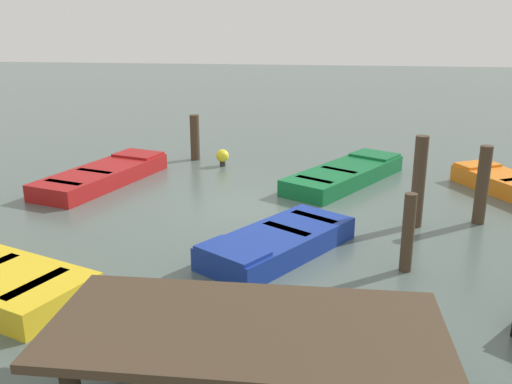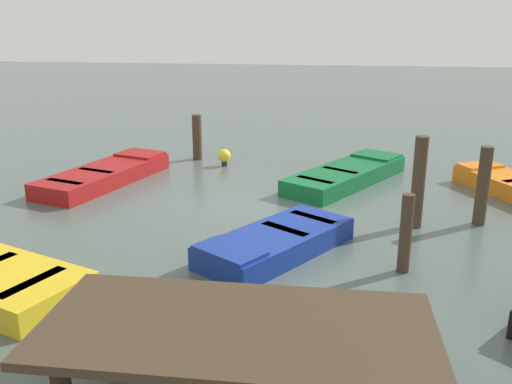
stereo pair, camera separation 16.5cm
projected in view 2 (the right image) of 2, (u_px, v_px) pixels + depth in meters
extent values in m
plane|color=#4C5B56|center=(256.00, 207.00, 12.25)|extent=(80.00, 80.00, 0.00)
cube|color=#423323|center=(237.00, 329.00, 5.75)|extent=(4.12, 1.97, 0.10)
cylinder|color=#2E2318|center=(113.00, 325.00, 6.71)|extent=(0.20, 0.20, 0.85)
cylinder|color=#2E2318|center=(389.00, 345.00, 6.31)|extent=(0.20, 0.20, 0.85)
cube|color=maroon|center=(104.00, 175.00, 14.01)|extent=(2.32, 4.10, 0.40)
cube|color=black|center=(104.00, 170.00, 13.97)|extent=(1.89, 3.46, 0.04)
cube|color=maroon|center=(140.00, 154.00, 15.26)|extent=(1.35, 1.15, 0.06)
cube|color=black|center=(96.00, 171.00, 13.71)|extent=(1.02, 0.47, 0.04)
cube|color=black|center=(65.00, 182.00, 12.78)|extent=(1.02, 0.47, 0.04)
cube|color=#42301E|center=(32.00, 283.00, 7.90)|extent=(0.58, 1.11, 0.04)
cube|color=orange|center=(511.00, 186.00, 13.15)|extent=(2.33, 2.98, 0.40)
cube|color=black|center=(512.00, 180.00, 13.10)|extent=(1.91, 2.50, 0.04)
cube|color=orange|center=(480.00, 165.00, 14.05)|extent=(1.19, 1.03, 0.06)
cube|color=navy|center=(277.00, 243.00, 9.78)|extent=(2.70, 3.20, 0.40)
cube|color=silver|center=(277.00, 235.00, 9.74)|extent=(2.22, 2.67, 0.04)
cube|color=navy|center=(229.00, 250.00, 8.88)|extent=(1.30, 1.17, 0.06)
cube|color=#A4A49F|center=(285.00, 230.00, 9.89)|extent=(0.92, 0.70, 0.04)
cube|color=#A4A49F|center=(313.00, 218.00, 10.48)|extent=(0.92, 0.70, 0.04)
cube|color=#0F602D|center=(346.00, 175.00, 14.01)|extent=(3.14, 4.09, 0.40)
cube|color=orange|center=(346.00, 170.00, 13.97)|extent=(2.59, 3.43, 0.04)
cube|color=#0F602D|center=(377.00, 155.00, 15.10)|extent=(1.41, 1.34, 0.06)
cube|color=#B06E1E|center=(340.00, 171.00, 13.74)|extent=(0.93, 0.67, 0.04)
cube|color=#B06E1E|center=(315.00, 180.00, 12.92)|extent=(0.93, 0.67, 0.04)
cylinder|color=#423323|center=(418.00, 183.00, 10.83)|extent=(0.26, 0.26, 1.83)
cylinder|color=#423323|center=(406.00, 234.00, 8.94)|extent=(0.20, 0.20, 1.33)
cylinder|color=#423323|center=(483.00, 186.00, 11.00)|extent=(0.25, 0.25, 1.60)
cylinder|color=#423323|center=(197.00, 137.00, 16.25)|extent=(0.27, 0.27, 1.32)
cylinder|color=#262626|center=(224.00, 164.00, 15.68)|extent=(0.16, 0.16, 0.12)
sphere|color=yellow|center=(224.00, 156.00, 15.60)|extent=(0.36, 0.36, 0.36)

